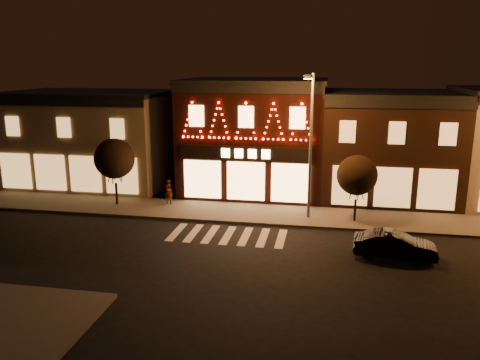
# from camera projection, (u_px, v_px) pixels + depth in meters

# --- Properties ---
(ground) EXTENTS (120.00, 120.00, 0.00)m
(ground) POSITION_uv_depth(u_px,v_px,m) (211.00, 264.00, 23.27)
(ground) COLOR black
(ground) RESTS_ON ground
(sidewalk_far) EXTENTS (44.00, 4.00, 0.15)m
(sidewalk_far) POSITION_uv_depth(u_px,v_px,m) (272.00, 215.00, 30.55)
(sidewalk_far) COLOR #47423D
(sidewalk_far) RESTS_ON ground
(building_left) EXTENTS (12.20, 8.28, 7.30)m
(building_left) POSITION_uv_depth(u_px,v_px,m) (92.00, 138.00, 38.06)
(building_left) COLOR #6B614C
(building_left) RESTS_ON ground
(building_pulp) EXTENTS (10.20, 8.34, 8.30)m
(building_pulp) POSITION_uv_depth(u_px,v_px,m) (255.00, 136.00, 35.64)
(building_pulp) COLOR black
(building_pulp) RESTS_ON ground
(building_right_a) EXTENTS (9.20, 8.28, 7.50)m
(building_right_a) POSITION_uv_depth(u_px,v_px,m) (388.00, 145.00, 34.08)
(building_right_a) COLOR black
(building_right_a) RESTS_ON ground
(streetlamp_mid) EXTENTS (0.59, 2.00, 8.72)m
(streetlamp_mid) POSITION_uv_depth(u_px,v_px,m) (310.00, 135.00, 28.40)
(streetlamp_mid) COLOR #59595E
(streetlamp_mid) RESTS_ON sidewalk_far
(tree_left) EXTENTS (2.66, 2.66, 4.45)m
(tree_left) POSITION_uv_depth(u_px,v_px,m) (114.00, 159.00, 31.83)
(tree_left) COLOR black
(tree_left) RESTS_ON sidewalk_far
(tree_right) EXTENTS (2.40, 2.40, 4.01)m
(tree_right) POSITION_uv_depth(u_px,v_px,m) (357.00, 175.00, 28.52)
(tree_right) COLOR black
(tree_right) RESTS_ON sidewalk_far
(dark_sedan) EXTENTS (4.09, 1.68, 1.32)m
(dark_sedan) POSITION_uv_depth(u_px,v_px,m) (395.00, 245.00, 23.86)
(dark_sedan) COLOR black
(dark_sedan) RESTS_ON ground
(pedestrian) EXTENTS (0.71, 0.58, 1.68)m
(pedestrian) POSITION_uv_depth(u_px,v_px,m) (169.00, 192.00, 32.44)
(pedestrian) COLOR gray
(pedestrian) RESTS_ON sidewalk_far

